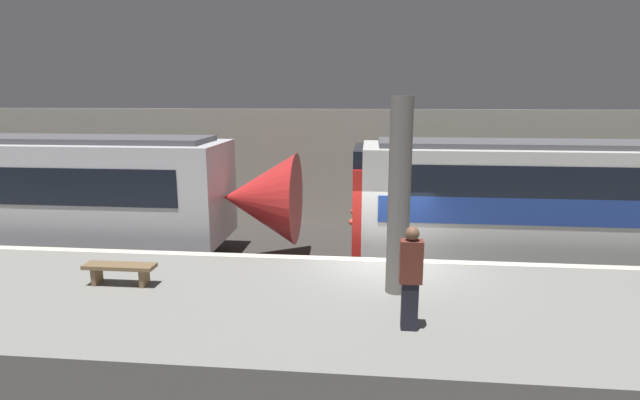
% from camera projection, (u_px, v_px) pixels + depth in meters
% --- Properties ---
extents(ground_plane, '(120.00, 120.00, 0.00)m').
position_uv_depth(ground_plane, '(384.00, 298.00, 12.46)').
color(ground_plane, '#33302D').
extents(platform, '(40.00, 5.28, 1.04)m').
position_uv_depth(platform, '(388.00, 326.00, 9.79)').
color(platform, slate).
rests_on(platform, ground).
extents(station_rear_barrier, '(50.00, 0.15, 4.44)m').
position_uv_depth(station_rear_barrier, '(381.00, 169.00, 18.75)').
color(station_rear_barrier, '#B2AD9E').
rests_on(station_rear_barrier, ground).
extents(support_pillar_near, '(0.44, 0.44, 3.92)m').
position_uv_depth(support_pillar_near, '(399.00, 198.00, 9.80)').
color(support_pillar_near, slate).
rests_on(support_pillar_near, platform).
extents(person_waiting, '(0.38, 0.24, 1.82)m').
position_uv_depth(person_waiting, '(411.00, 275.00, 8.37)').
color(person_waiting, black).
rests_on(person_waiting, platform).
extents(platform_bench, '(1.50, 0.40, 0.45)m').
position_uv_depth(platform_bench, '(120.00, 269.00, 10.49)').
color(platform_bench, brown).
rests_on(platform_bench, platform).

